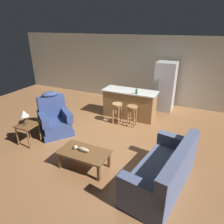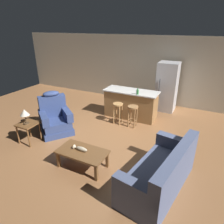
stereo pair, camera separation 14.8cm
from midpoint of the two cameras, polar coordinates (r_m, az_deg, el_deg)
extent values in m
plane|color=brown|center=(5.89, 1.06, -6.33)|extent=(12.00, 12.00, 0.00)
cube|color=#A89E89|center=(8.20, 10.79, 11.70)|extent=(12.00, 0.05, 2.60)
cube|color=brown|center=(4.47, -7.56, -11.22)|extent=(1.10, 0.60, 0.04)
cube|color=brown|center=(4.70, -14.20, -13.05)|extent=(0.06, 0.06, 0.38)
cube|color=brown|center=(4.23, -3.48, -17.00)|extent=(0.06, 0.06, 0.38)
cube|color=brown|center=(4.99, -10.65, -10.25)|extent=(0.06, 0.06, 0.38)
cube|color=brown|center=(4.56, -0.41, -13.51)|extent=(0.06, 0.06, 0.38)
cube|color=#4C3823|center=(4.47, -7.69, -10.83)|extent=(0.22, 0.07, 0.01)
ellipsoid|color=tan|center=(4.45, -7.72, -10.42)|extent=(0.28, 0.09, 0.09)
cone|color=tan|center=(4.53, -9.53, -9.83)|extent=(0.06, 0.10, 0.10)
cube|color=#4C5675|center=(4.28, 13.78, -18.79)|extent=(1.15, 2.02, 0.20)
cube|color=#4C5675|center=(4.14, 14.07, -16.63)|extent=(1.15, 2.02, 0.22)
cube|color=#4C5675|center=(3.85, 19.11, -13.89)|extent=(0.52, 1.91, 0.52)
cube|color=#4C5675|center=(3.39, 8.40, -21.31)|extent=(0.86, 0.34, 0.28)
cube|color=#4C5675|center=(4.67, 18.55, -8.41)|extent=(0.86, 0.34, 0.28)
cube|color=navy|center=(6.14, -14.75, -4.89)|extent=(1.18, 1.18, 0.18)
cube|color=navy|center=(6.04, -14.96, -3.14)|extent=(1.09, 1.08, 0.24)
cube|color=navy|center=(6.14, -15.98, 1.68)|extent=(0.65, 0.75, 0.64)
ellipsoid|color=navy|center=(6.01, -16.39, 5.04)|extent=(0.49, 0.53, 0.16)
cube|color=navy|center=(5.98, -12.09, -0.49)|extent=(0.74, 0.63, 0.26)
cube|color=navy|center=(5.88, -18.30, -1.63)|extent=(0.74, 0.63, 0.26)
cube|color=brown|center=(5.69, -22.30, -3.19)|extent=(0.48, 0.48, 0.04)
cylinder|color=brown|center=(5.85, -24.63, -5.98)|extent=(0.04, 0.04, 0.52)
cylinder|color=brown|center=(5.57, -21.96, -7.02)|extent=(0.04, 0.04, 0.52)
cylinder|color=brown|center=(6.07, -21.80, -4.40)|extent=(0.04, 0.04, 0.52)
cylinder|color=brown|center=(5.80, -19.10, -5.32)|extent=(0.04, 0.04, 0.52)
cylinder|color=#4C3823|center=(5.66, -22.55, -3.01)|extent=(0.14, 0.14, 0.03)
cylinder|color=#4C3823|center=(5.61, -22.74, -1.87)|extent=(0.02, 0.02, 0.22)
cone|color=#BCB29E|center=(5.54, -23.05, -0.09)|extent=(0.24, 0.24, 0.16)
cube|color=olive|center=(6.82, 5.99, 2.12)|extent=(1.71, 0.63, 0.91)
cube|color=silver|center=(6.66, 6.16, 5.92)|extent=(1.80, 0.70, 0.04)
cylinder|color=#A87A47|center=(6.26, 2.40, 2.26)|extent=(0.32, 0.32, 0.04)
torus|color=#A87A47|center=(6.44, 2.33, -1.39)|extent=(0.23, 0.23, 0.02)
cylinder|color=#A87A47|center=(6.35, 1.15, -0.74)|extent=(0.04, 0.04, 0.64)
cylinder|color=#A87A47|center=(6.27, 2.80, -1.08)|extent=(0.04, 0.04, 0.64)
cylinder|color=#A87A47|center=(6.52, 1.91, -0.09)|extent=(0.04, 0.04, 0.64)
cylinder|color=#A87A47|center=(6.44, 3.52, -0.41)|extent=(0.04, 0.04, 0.64)
cylinder|color=olive|center=(6.09, 6.72, 1.48)|extent=(0.32, 0.32, 0.04)
torus|color=olive|center=(6.27, 6.53, -2.25)|extent=(0.23, 0.23, 0.02)
cylinder|color=olive|center=(6.17, 5.38, -1.60)|extent=(0.04, 0.04, 0.64)
cylinder|color=olive|center=(6.11, 7.13, -1.95)|extent=(0.04, 0.04, 0.64)
cylinder|color=olive|center=(6.34, 6.05, -0.91)|extent=(0.04, 0.04, 0.64)
cylinder|color=olive|center=(6.28, 7.75, -1.25)|extent=(0.04, 0.04, 0.64)
cube|color=#B7B7BC|center=(7.56, 15.94, 6.91)|extent=(0.70, 0.66, 1.76)
cylinder|color=#333338|center=(7.24, 13.95, 7.13)|extent=(0.02, 0.02, 0.50)
cylinder|color=#2D6B38|center=(6.29, 7.99, 5.65)|extent=(0.08, 0.08, 0.14)
cylinder|color=#2D6B38|center=(6.26, 8.04, 6.54)|extent=(0.03, 0.03, 0.06)
camera|label=1|loc=(0.07, -89.22, 0.34)|focal=32.00mm
camera|label=2|loc=(0.07, 90.78, -0.34)|focal=32.00mm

